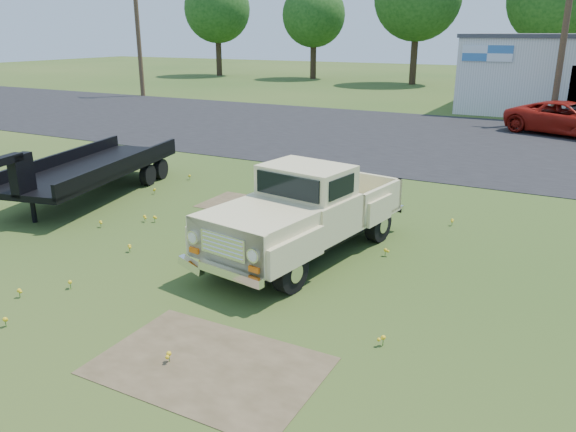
% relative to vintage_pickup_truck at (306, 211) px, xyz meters
% --- Properties ---
extents(ground, '(140.00, 140.00, 0.00)m').
position_rel_vintage_pickup_truck_xyz_m(ground, '(-0.89, -1.18, -0.92)').
color(ground, '#284817').
rests_on(ground, ground).
extents(asphalt_lot, '(90.00, 14.00, 0.02)m').
position_rel_vintage_pickup_truck_xyz_m(asphalt_lot, '(-0.89, 13.82, -0.92)').
color(asphalt_lot, black).
rests_on(asphalt_lot, ground).
extents(dirt_patch_a, '(3.00, 2.00, 0.01)m').
position_rel_vintage_pickup_truck_xyz_m(dirt_patch_a, '(0.61, -4.18, -0.92)').
color(dirt_patch_a, '#4B3E28').
rests_on(dirt_patch_a, ground).
extents(dirt_patch_b, '(2.20, 1.60, 0.01)m').
position_rel_vintage_pickup_truck_xyz_m(dirt_patch_b, '(-2.89, 2.32, -0.92)').
color(dirt_patch_b, '#4B3E28').
rests_on(dirt_patch_b, ground).
extents(utility_pole_west, '(1.60, 0.30, 9.00)m').
position_rel_vintage_pickup_truck_xyz_m(utility_pole_west, '(-22.89, 20.82, 3.68)').
color(utility_pole_west, '#41311E').
rests_on(utility_pole_west, ground).
extents(utility_pole_mid, '(1.60, 0.30, 9.00)m').
position_rel_vintage_pickup_truck_xyz_m(utility_pole_mid, '(3.11, 20.82, 3.68)').
color(utility_pole_mid, '#41311E').
rests_on(utility_pole_mid, ground).
extents(treeline_a, '(6.40, 6.40, 9.52)m').
position_rel_vintage_pickup_truck_xyz_m(treeline_a, '(-28.89, 38.82, 5.38)').
color(treeline_a, '#352618').
rests_on(treeline_a, ground).
extents(treeline_b, '(5.76, 5.76, 8.57)m').
position_rel_vintage_pickup_truck_xyz_m(treeline_b, '(-18.89, 39.82, 4.74)').
color(treeline_b, '#352618').
rests_on(treeline_b, ground).
extents(vintage_pickup_truck, '(2.77, 5.33, 1.85)m').
position_rel_vintage_pickup_truck_xyz_m(vintage_pickup_truck, '(0.00, 0.00, 0.00)').
color(vintage_pickup_truck, beige).
rests_on(vintage_pickup_truck, ground).
extents(flatbed_trailer, '(3.41, 6.63, 1.73)m').
position_rel_vintage_pickup_truck_xyz_m(flatbed_trailer, '(-7.03, 1.14, -0.06)').
color(flatbed_trailer, black).
rests_on(flatbed_trailer, ground).
extents(red_pickup, '(5.54, 3.90, 1.40)m').
position_rel_vintage_pickup_truck_xyz_m(red_pickup, '(3.91, 17.49, -0.22)').
color(red_pickup, maroon).
rests_on(red_pickup, ground).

